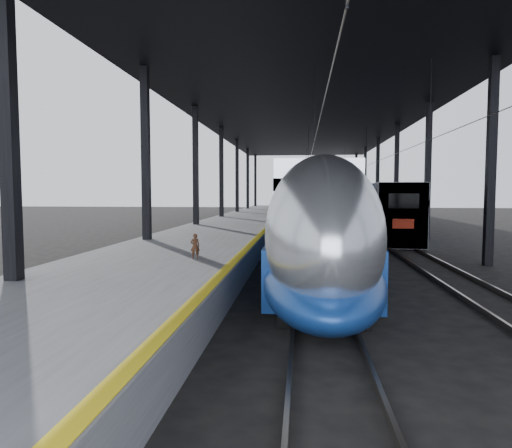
# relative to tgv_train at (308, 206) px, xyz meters

# --- Properties ---
(ground) EXTENTS (160.00, 160.00, 0.00)m
(ground) POSITION_rel_tgv_train_xyz_m (-2.00, -23.55, -2.02)
(ground) COLOR black
(ground) RESTS_ON ground
(platform) EXTENTS (6.00, 80.00, 1.00)m
(platform) POSITION_rel_tgv_train_xyz_m (-5.50, -3.55, -1.52)
(platform) COLOR #4C4C4F
(platform) RESTS_ON ground
(yellow_strip) EXTENTS (0.30, 80.00, 0.01)m
(yellow_strip) POSITION_rel_tgv_train_xyz_m (-2.70, -3.55, -1.01)
(yellow_strip) COLOR gold
(yellow_strip) RESTS_ON platform
(rails) EXTENTS (6.52, 80.00, 0.16)m
(rails) POSITION_rel_tgv_train_xyz_m (2.50, -3.55, -1.94)
(rails) COLOR slate
(rails) RESTS_ON ground
(canopy) EXTENTS (18.00, 75.00, 9.47)m
(canopy) POSITION_rel_tgv_train_xyz_m (-0.10, -3.55, 7.10)
(canopy) COLOR black
(canopy) RESTS_ON ground
(tgv_train) EXTENTS (3.01, 65.20, 4.32)m
(tgv_train) POSITION_rel_tgv_train_xyz_m (0.00, 0.00, 0.00)
(tgv_train) COLOR #B6B9BE
(tgv_train) RESTS_ON ground
(second_train) EXTENTS (2.74, 56.05, 3.77)m
(second_train) POSITION_rel_tgv_train_xyz_m (5.00, 13.60, -0.11)
(second_train) COLOR navy
(second_train) RESTS_ON ground
(child) EXTENTS (0.35, 0.28, 0.85)m
(child) POSITION_rel_tgv_train_xyz_m (-4.07, -24.52, -0.59)
(child) COLOR #492918
(child) RESTS_ON platform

